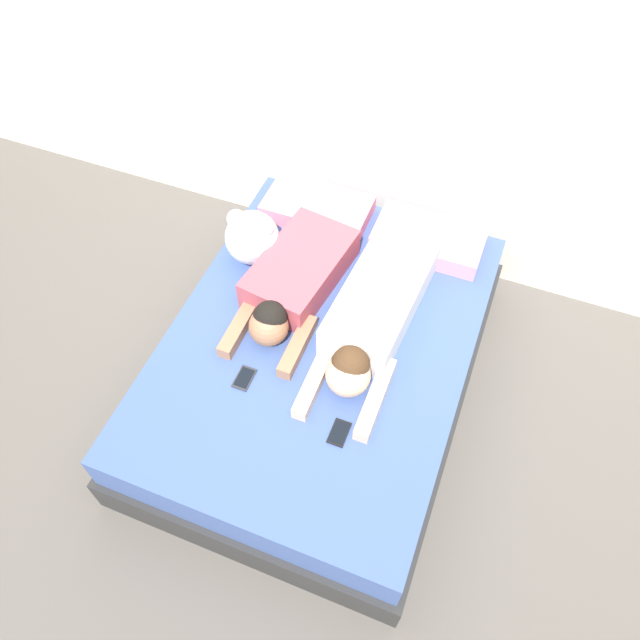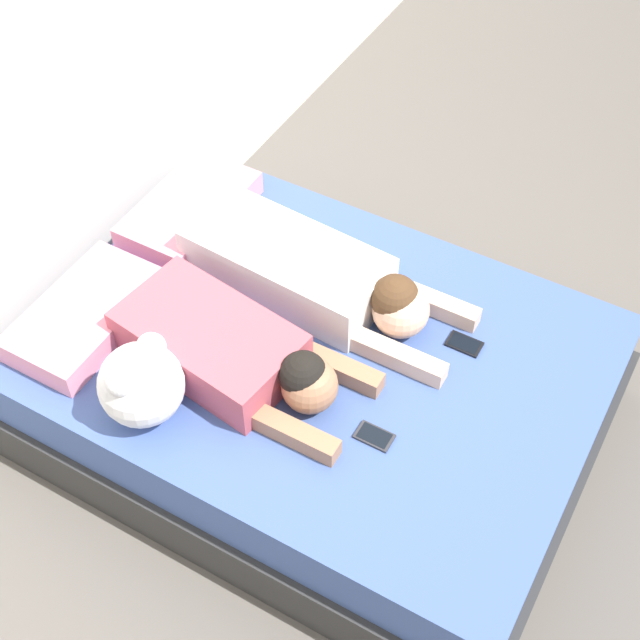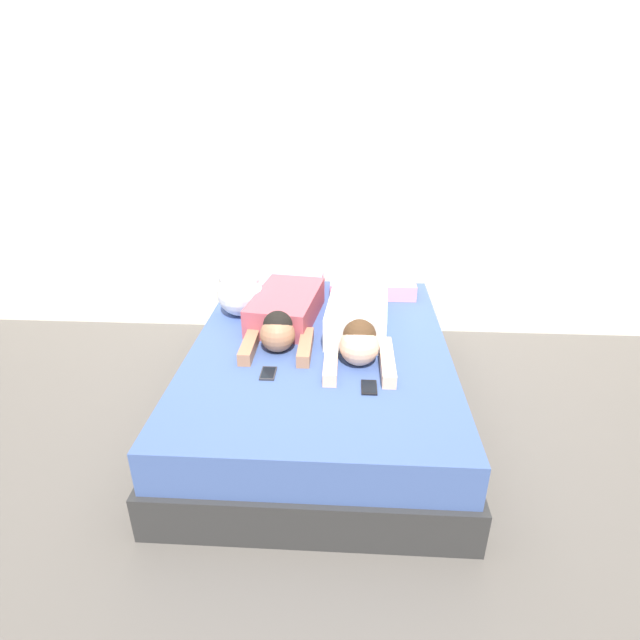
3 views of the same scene
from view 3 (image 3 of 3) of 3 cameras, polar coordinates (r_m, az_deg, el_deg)
The scene contains 10 objects.
ground_plane at distance 3.12m, azimuth 0.00°, elevation -10.29°, with size 12.00×12.00×0.00m, color #5B5651.
wall_back at distance 3.73m, azimuth 1.09°, elevation 17.46°, with size 12.00×0.06×2.60m.
bed at distance 2.99m, azimuth 0.00°, elevation -6.72°, with size 1.51×2.04×0.47m.
pillow_head_left at distance 3.60m, azimuth -4.47°, elevation 4.19°, with size 0.59×0.33×0.10m.
pillow_head_right at distance 3.57m, azimuth 5.99°, elevation 3.96°, with size 0.59×0.33×0.10m.
person_left at distance 3.03m, azimuth -4.13°, elevation 0.76°, with size 0.45×0.94×0.22m.
person_right at distance 2.95m, azimuth 4.42°, elevation 0.20°, with size 0.40×1.12×0.24m.
cell_phone_left at distance 2.59m, azimuth -5.94°, elevation -6.08°, with size 0.08×0.13×0.01m.
cell_phone_right at distance 2.48m, azimuth 5.63°, elevation -7.67°, with size 0.08×0.13×0.01m.
plush_toy at distance 3.21m, azimuth -9.12°, elevation 3.17°, with size 0.29×0.29×0.30m.
Camera 3 is at (0.15, -2.52, 1.83)m, focal length 28.00 mm.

